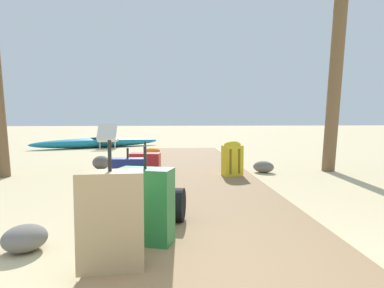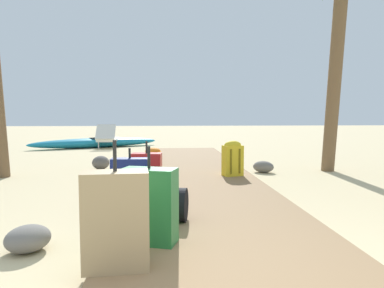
% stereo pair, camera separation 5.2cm
% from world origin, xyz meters
% --- Properties ---
extents(ground_plane, '(60.00, 60.00, 0.00)m').
position_xyz_m(ground_plane, '(0.00, 3.83, 0.00)').
color(ground_plane, '#CCB789').
extents(boardwalk, '(1.98, 9.57, 0.08)m').
position_xyz_m(boardwalk, '(0.00, 4.79, 0.04)').
color(boardwalk, olive).
rests_on(boardwalk, ground).
extents(backpack_yellow, '(0.36, 0.28, 0.59)m').
position_xyz_m(backpack_yellow, '(0.63, 4.45, 0.39)').
color(backpack_yellow, gold).
rests_on(backpack_yellow, boardwalk).
extents(suitcase_red, '(0.38, 0.24, 0.69)m').
position_xyz_m(suitcase_red, '(-0.72, 3.01, 0.35)').
color(suitcase_red, red).
rests_on(suitcase_red, boardwalk).
extents(duffel_bag_black, '(0.60, 0.42, 0.43)m').
position_xyz_m(duffel_bag_black, '(-0.56, 1.94, 0.24)').
color(duffel_bag_black, black).
rests_on(duffel_bag_black, boardwalk).
extents(suitcase_green, '(0.47, 0.34, 0.78)m').
position_xyz_m(suitcase_green, '(-0.62, 1.33, 0.38)').
color(suitcase_green, '#237538').
rests_on(suitcase_green, boardwalk).
extents(suitcase_navy, '(0.41, 0.18, 0.66)m').
position_xyz_m(suitcase_navy, '(-0.88, 2.44, 0.35)').
color(suitcase_navy, navy).
rests_on(suitcase_navy, boardwalk).
extents(suitcase_tan, '(0.45, 0.26, 0.86)m').
position_xyz_m(suitcase_tan, '(-0.82, 0.85, 0.41)').
color(suitcase_tan, tan).
rests_on(suitcase_tan, boardwalk).
extents(backpack_orange, '(0.28, 0.27, 0.48)m').
position_xyz_m(backpack_orange, '(-0.69, 4.45, 0.33)').
color(backpack_orange, orange).
rests_on(backpack_orange, boardwalk).
extents(lounge_chair, '(0.61, 1.55, 0.78)m').
position_xyz_m(lounge_chair, '(-2.40, 10.77, 0.33)').
color(lounge_chair, white).
rests_on(lounge_chair, ground).
extents(kayak, '(4.14, 2.46, 0.33)m').
position_xyz_m(kayak, '(-2.79, 10.82, 0.16)').
color(kayak, teal).
rests_on(kayak, ground).
extents(rock_right_mid, '(0.49, 0.45, 0.22)m').
position_xyz_m(rock_right_mid, '(1.37, 5.24, 0.11)').
color(rock_right_mid, slate).
rests_on(rock_right_mid, ground).
extents(rock_left_mid, '(0.40, 0.45, 0.27)m').
position_xyz_m(rock_left_mid, '(-1.79, 5.87, 0.14)').
color(rock_left_mid, '#5B5651').
rests_on(rock_left_mid, ground).
extents(rock_left_near, '(0.47, 0.49, 0.21)m').
position_xyz_m(rock_left_near, '(-1.60, 1.42, 0.11)').
color(rock_left_near, slate).
rests_on(rock_left_near, ground).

